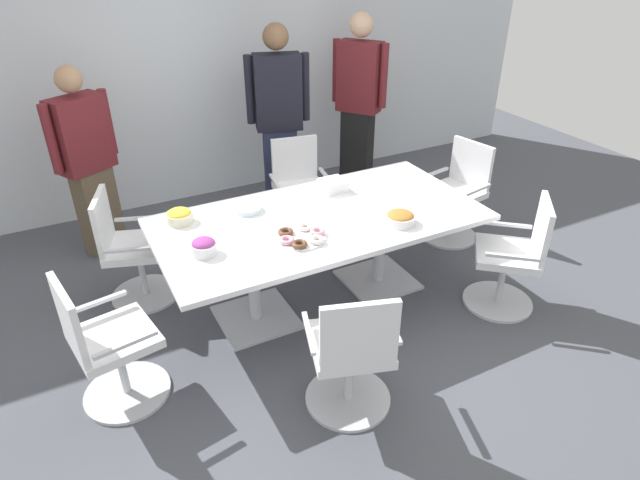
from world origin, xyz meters
name	(u,v)px	position (x,y,z in m)	size (l,w,h in m)	color
ground_plane	(320,299)	(0.00, 0.00, -0.01)	(10.00, 10.00, 0.01)	#4C4F56
back_wall	(211,62)	(0.00, 2.40, 1.40)	(8.00, 0.10, 2.80)	silver
conference_table	(320,231)	(0.00, 0.00, 0.63)	(2.40, 1.20, 0.75)	white
office_chair_0	(351,357)	(-0.35, -1.08, 0.41)	(0.68, 0.68, 0.91)	silver
office_chair_1	(513,261)	(1.27, -0.73, 0.41)	(0.76, 0.76, 0.91)	silver
office_chair_2	(456,197)	(1.62, 0.34, 0.41)	(0.63, 0.63, 0.91)	silver
office_chair_3	(300,194)	(0.35, 1.08, 0.41)	(0.62, 0.62, 0.91)	silver
office_chair_4	(131,253)	(-1.28, 0.72, 0.41)	(0.68, 0.68, 0.91)	silver
office_chair_5	(107,349)	(-1.62, -0.34, 0.41)	(0.63, 0.63, 0.91)	silver
person_standing_0	(88,162)	(-1.39, 1.61, 0.86)	(0.58, 0.40, 1.67)	brown
person_standing_1	(279,119)	(0.38, 1.59, 0.98)	(0.61, 0.33, 1.86)	#232842
person_standing_2	(358,102)	(1.35, 1.71, 0.99)	(0.43, 0.54, 1.88)	black
snack_bowl_pretzels	(400,218)	(0.46, -0.36, 0.80)	(0.22, 0.22, 0.09)	white
snack_bowl_chips_yellow	(179,216)	(-0.94, 0.39, 0.80)	(0.19, 0.19, 0.11)	beige
snack_bowl_candy_mix	(204,246)	(-0.91, -0.11, 0.81)	(0.17, 0.17, 0.12)	white
donut_platter	(302,237)	(-0.26, -0.23, 0.77)	(0.35, 0.34, 0.04)	white
plate_stack	(248,209)	(-0.44, 0.33, 0.77)	(0.21, 0.21, 0.04)	white
napkin_pile	(333,185)	(0.30, 0.36, 0.79)	(0.19, 0.19, 0.09)	white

